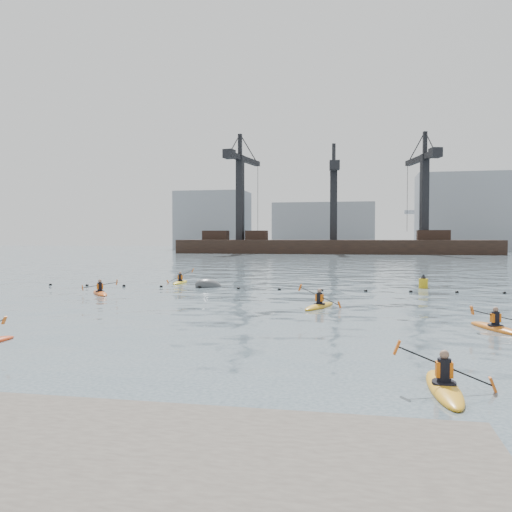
# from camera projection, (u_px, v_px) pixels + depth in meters

# --- Properties ---
(ground) EXTENTS (400.00, 400.00, 0.00)m
(ground) POSITION_uv_depth(u_px,v_px,m) (136.00, 359.00, 16.60)
(ground) COLOR #36474F
(ground) RESTS_ON ground
(float_line) EXTENTS (33.24, 0.73, 0.24)m
(float_line) POSITION_uv_depth(u_px,v_px,m) (259.00, 289.00, 38.79)
(float_line) COLOR black
(float_line) RESTS_ON ground
(barge_pier) EXTENTS (72.00, 19.30, 29.50)m
(barge_pier) POSITION_uv_depth(u_px,v_px,m) (332.00, 245.00, 124.39)
(barge_pier) COLOR black
(barge_pier) RESTS_ON ground
(skyline) EXTENTS (141.00, 28.00, 22.00)m
(skyline) POSITION_uv_depth(u_px,v_px,m) (348.00, 219.00, 163.14)
(skyline) COLOR gray
(skyline) RESTS_ON ground
(kayaker_1) EXTENTS (2.44, 3.54, 1.33)m
(kayaker_1) POSITION_uv_depth(u_px,v_px,m) (444.00, 386.00, 13.18)
(kayaker_1) COLOR orange
(kayaker_1) RESTS_ON ground
(kayaker_2) EXTENTS (2.59, 3.17, 1.10)m
(kayaker_2) POSITION_uv_depth(u_px,v_px,m) (100.00, 292.00, 35.50)
(kayaker_2) COLOR #DB5514
(kayaker_2) RESTS_ON ground
(kayaker_3) EXTENTS (2.36, 3.57, 1.32)m
(kayaker_3) POSITION_uv_depth(u_px,v_px,m) (319.00, 305.00, 28.78)
(kayaker_3) COLOR gold
(kayaker_3) RESTS_ON ground
(kayaker_4) EXTENTS (2.13, 3.31, 1.12)m
(kayaker_4) POSITION_uv_depth(u_px,v_px,m) (495.00, 327.00, 21.81)
(kayaker_4) COLOR #C15C12
(kayaker_4) RESTS_ON ground
(kayaker_5) EXTENTS (2.32, 3.33, 1.34)m
(kayaker_5) POSITION_uv_depth(u_px,v_px,m) (180.00, 282.00, 43.94)
(kayaker_5) COLOR yellow
(kayaker_5) RESTS_ON ground
(mooring_buoy) EXTENTS (2.71, 2.80, 1.63)m
(mooring_buoy) POSITION_uv_depth(u_px,v_px,m) (209.00, 287.00, 40.61)
(mooring_buoy) COLOR #3A3C3E
(mooring_buoy) RESTS_ON ground
(nav_buoy) EXTENTS (0.65, 0.65, 1.19)m
(nav_buoy) POSITION_uv_depth(u_px,v_px,m) (423.00, 283.00, 39.64)
(nav_buoy) COLOR gold
(nav_buoy) RESTS_ON ground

